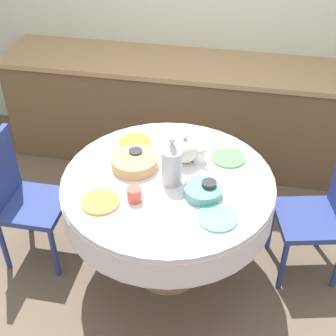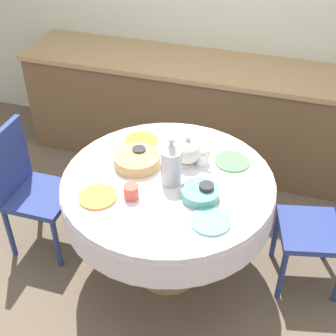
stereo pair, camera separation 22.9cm
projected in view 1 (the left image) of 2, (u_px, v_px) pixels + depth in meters
The scene contains 17 objects.
ground_plane at pixel (168, 269), 3.16m from camera, with size 12.00×12.00×0.00m, color brown.
kitchen_counter at pixel (199, 112), 3.95m from camera, with size 3.24×0.64×0.89m.
dining_table at pixel (168, 196), 2.77m from camera, with size 1.24×1.24×0.78m.
chair_left at pixel (324, 210), 2.88m from camera, with size 0.48×0.48×0.92m.
chair_right at pixel (20, 195), 3.00m from camera, with size 0.40×0.40×0.92m.
plate_near_left at pixel (100, 202), 2.52m from camera, with size 0.21×0.21×0.01m, color orange.
cup_near_left at pixel (134, 194), 2.52m from camera, with size 0.08×0.08×0.08m, color #CC4C3D.
plate_near_right at pixel (217, 218), 2.42m from camera, with size 0.21×0.21×0.01m, color #60BCB7.
cup_near_right at pixel (209, 188), 2.56m from camera, with size 0.08×0.08×0.08m, color #28282D.
plate_far_left at pixel (135, 143), 2.98m from camera, with size 0.21×0.21×0.01m, color yellow.
cup_far_left at pixel (136, 156), 2.80m from camera, with size 0.08×0.08×0.08m, color #28282D.
plate_far_right at pixel (228, 158), 2.85m from camera, with size 0.21×0.21×0.01m, color #5BA85B.
cup_far_right at pixel (199, 155), 2.81m from camera, with size 0.08×0.08×0.08m, color white.
coffee_carafe at pixel (172, 163), 2.59m from camera, with size 0.12×0.12×0.30m.
teapot at pixel (185, 150), 2.77m from camera, with size 0.21×0.16×0.20m.
bread_basket at pixel (134, 162), 2.76m from camera, with size 0.28×0.28×0.07m, color tan.
fruit_bowl at pixel (203, 191), 2.56m from camera, with size 0.21×0.21×0.06m, color #569993.
Camera 1 is at (0.41, -2.07, 2.46)m, focal length 50.00 mm.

